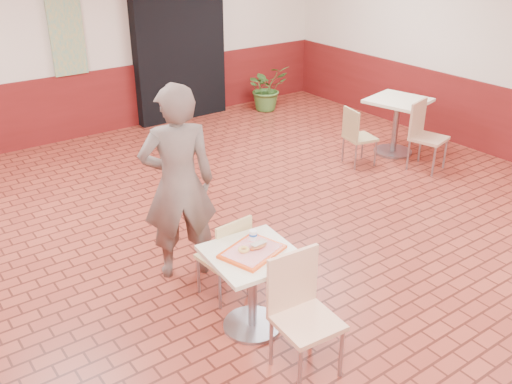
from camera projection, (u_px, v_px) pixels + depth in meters
room_shell at (329, 121)px, 5.02m from camera, size 8.01×10.01×3.01m
wainscot_band at (323, 220)px, 5.45m from camera, size 8.00×10.00×1.00m
corridor_doorway at (180, 54)px, 9.38m from camera, size 1.60×0.22×2.20m
promo_poster at (67, 34)px, 8.26m from camera, size 0.50×0.03×1.20m
main_table at (252, 278)px, 4.60m from camera, size 0.68×0.68×0.72m
chair_main_front at (301, 308)px, 4.18m from camera, size 0.47×0.47×0.95m
chair_main_back at (227, 254)px, 4.99m from camera, size 0.40×0.40×0.82m
customer at (178, 184)px, 5.16m from camera, size 0.79×0.65×1.88m
serving_tray at (252, 251)px, 4.49m from camera, size 0.46×0.36×0.03m
ring_donut at (244, 250)px, 4.46m from camera, size 0.12×0.12×0.03m
long_john_donut at (258, 246)px, 4.50m from camera, size 0.16×0.08×0.05m
paper_cup at (253, 235)px, 4.62m from camera, size 0.07×0.07×0.08m
second_table at (397, 117)px, 8.15m from camera, size 0.76×0.76×0.81m
chair_second_left at (356, 134)px, 7.78m from camera, size 0.44×0.44×0.81m
chair_second_front at (424, 132)px, 7.67m from camera, size 0.52×0.52×0.92m
potted_plant at (267, 88)px, 10.10m from camera, size 0.78×0.69×0.80m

